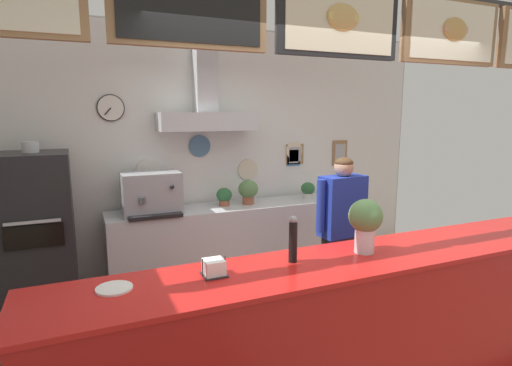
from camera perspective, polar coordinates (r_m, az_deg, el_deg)
name	(u,v)px	position (r m, az deg, el deg)	size (l,w,h in m)	color
back_wall_assembly	(225,147)	(4.87, -4.22, 4.90)	(5.38, 2.50, 2.94)	#9E9E99
service_counter	(351,332)	(3.03, 12.94, -19.27)	(3.98, 0.62, 1.05)	#B21916
back_prep_counter	(236,245)	(4.88, -2.70, -8.44)	(2.86, 0.54, 0.93)	silver
pizza_oven	(39,240)	(4.36, -27.69, -6.92)	(0.61, 0.70, 1.72)	#232326
shop_worker	(341,233)	(4.10, 11.65, -6.70)	(0.59, 0.26, 1.56)	#232328
espresso_machine	(151,194)	(4.45, -14.19, -1.42)	(0.59, 0.46, 0.44)	#A3A5AD
potted_thyme	(224,196)	(4.73, -4.40, -1.80)	(0.18, 0.18, 0.20)	#9E563D
potted_rosemary	(308,190)	(5.13, 7.14, -0.95)	(0.17, 0.17, 0.20)	beige
potted_oregano	(248,190)	(4.78, -1.08, -1.04)	(0.23, 0.23, 0.28)	#9E563D
condiment_plate	(114,288)	(2.39, -18.90, -13.52)	(0.19, 0.19, 0.01)	white
napkin_holder	(214,268)	(2.45, -5.79, -11.58)	(0.14, 0.14, 0.11)	#262628
basil_vase	(365,222)	(2.86, 14.78, -5.26)	(0.22, 0.22, 0.36)	silver
pepper_grinder	(293,239)	(2.62, 5.11, -7.71)	(0.05, 0.05, 0.30)	black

